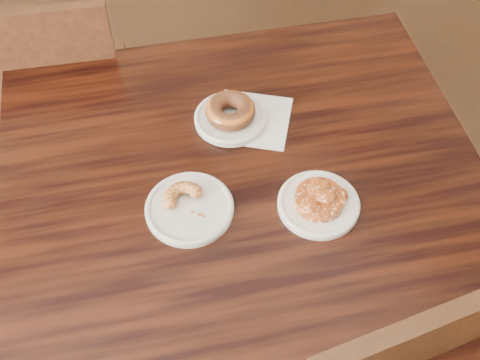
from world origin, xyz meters
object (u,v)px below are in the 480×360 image
chair_far (58,98)px  apple_fritter (320,198)px  cruller_fragment (189,203)px  glazed_donut (230,111)px  cafe_table (247,283)px

chair_far → apple_fritter: 0.98m
apple_fritter → cruller_fragment: (-0.23, 0.11, -0.00)m
glazed_donut → cruller_fragment: 0.25m
apple_fritter → cafe_table: bearing=141.4°
chair_far → cafe_table: bearing=124.4°
apple_fritter → cruller_fragment: 0.25m
cafe_table → cruller_fragment: size_ratio=10.44×
chair_far → glazed_donut: (0.30, -0.58, 0.34)m
chair_far → glazed_donut: 0.73m
chair_far → glazed_donut: chair_far is taller
cafe_table → chair_far: chair_far is taller
glazed_donut → cruller_fragment: size_ratio=1.15×
chair_far → apple_fritter: chair_far is taller
cruller_fragment → glazed_donut: bearing=44.8°
glazed_donut → apple_fritter: size_ratio=0.80×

